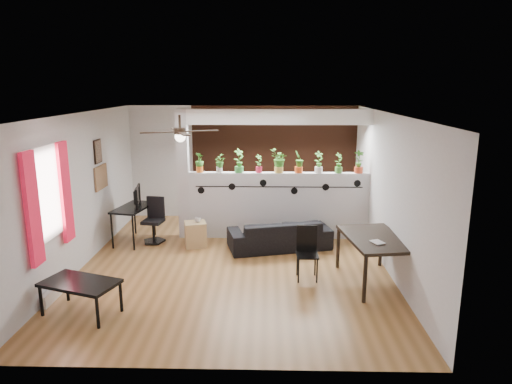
% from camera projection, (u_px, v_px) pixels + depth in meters
% --- Properties ---
extents(room_shell, '(6.30, 7.10, 2.90)m').
position_uv_depth(room_shell, '(233.00, 192.00, 7.64)').
color(room_shell, brown).
rests_on(room_shell, ground).
extents(partition_wall, '(3.60, 0.18, 1.35)m').
position_uv_depth(partition_wall, '(278.00, 205.00, 9.23)').
color(partition_wall, '#BCBCC1').
rests_on(partition_wall, ground).
extents(ceiling_header, '(3.60, 0.18, 0.30)m').
position_uv_depth(ceiling_header, '(279.00, 117.00, 8.82)').
color(ceiling_header, white).
rests_on(ceiling_header, room_shell).
extents(pier_column, '(0.22, 0.20, 2.60)m').
position_uv_depth(pier_column, '(183.00, 175.00, 9.13)').
color(pier_column, '#BCBCC1').
rests_on(pier_column, ground).
extents(brick_panel, '(3.90, 0.05, 2.60)m').
position_uv_depth(brick_panel, '(277.00, 163.00, 10.51)').
color(brick_panel, brown).
rests_on(brick_panel, ground).
extents(vine_decal, '(3.31, 0.01, 0.30)m').
position_uv_depth(vine_decal, '(279.00, 187.00, 9.04)').
color(vine_decal, black).
rests_on(vine_decal, partition_wall).
extents(window_assembly, '(0.09, 1.30, 1.55)m').
position_uv_depth(window_assembly, '(48.00, 196.00, 6.49)').
color(window_assembly, white).
rests_on(window_assembly, room_shell).
extents(baseboard_heater, '(0.08, 1.00, 0.18)m').
position_uv_depth(baseboard_heater, '(59.00, 288.00, 6.81)').
color(baseboard_heater, silver).
rests_on(baseboard_heater, ground).
extents(corkboard, '(0.03, 0.60, 0.45)m').
position_uv_depth(corkboard, '(101.00, 177.00, 8.62)').
color(corkboard, brown).
rests_on(corkboard, room_shell).
extents(framed_art, '(0.03, 0.34, 0.44)m').
position_uv_depth(framed_art, '(98.00, 151.00, 8.45)').
color(framed_art, '#8C7259').
rests_on(framed_art, room_shell).
extents(ceiling_fan, '(1.19, 1.19, 0.43)m').
position_uv_depth(ceiling_fan, '(180.00, 133.00, 7.14)').
color(ceiling_fan, black).
rests_on(ceiling_fan, room_shell).
extents(potted_plant_0, '(0.25, 0.23, 0.40)m').
position_uv_depth(potted_plant_0, '(199.00, 162.00, 9.06)').
color(potted_plant_0, orange).
rests_on(potted_plant_0, partition_wall).
extents(potted_plant_1, '(0.20, 0.22, 0.36)m').
position_uv_depth(potted_plant_1, '(219.00, 163.00, 9.06)').
color(potted_plant_1, silver).
rests_on(potted_plant_1, partition_wall).
extents(potted_plant_2, '(0.32, 0.31, 0.48)m').
position_uv_depth(potted_plant_2, '(239.00, 160.00, 9.03)').
color(potted_plant_2, green).
rests_on(potted_plant_2, partition_wall).
extents(potted_plant_3, '(0.23, 0.22, 0.36)m').
position_uv_depth(potted_plant_3, '(259.00, 163.00, 9.04)').
color(potted_plant_3, red).
rests_on(potted_plant_3, partition_wall).
extents(potted_plant_4, '(0.31, 0.32, 0.47)m').
position_uv_depth(potted_plant_4, '(279.00, 160.00, 9.01)').
color(potted_plant_4, gold).
rests_on(potted_plant_4, partition_wall).
extents(potted_plant_5, '(0.29, 0.29, 0.44)m').
position_uv_depth(potted_plant_5, '(299.00, 161.00, 9.01)').
color(potted_plant_5, '#E9521B').
rests_on(potted_plant_5, partition_wall).
extents(potted_plant_6, '(0.26, 0.23, 0.43)m').
position_uv_depth(potted_plant_6, '(319.00, 161.00, 9.00)').
color(potted_plant_6, silver).
rests_on(potted_plant_6, partition_wall).
extents(potted_plant_7, '(0.26, 0.26, 0.41)m').
position_uv_depth(potted_plant_7, '(339.00, 162.00, 8.99)').
color(potted_plant_7, '#478E33').
rests_on(potted_plant_7, partition_wall).
extents(potted_plant_8, '(0.30, 0.28, 0.47)m').
position_uv_depth(potted_plant_8, '(359.00, 161.00, 8.98)').
color(potted_plant_8, '#BB3D1E').
rests_on(potted_plant_8, partition_wall).
extents(sofa, '(1.95, 1.14, 0.54)m').
position_uv_depth(sofa, '(279.00, 235.00, 8.69)').
color(sofa, black).
rests_on(sofa, ground).
extents(cube_shelf, '(0.47, 0.44, 0.48)m').
position_uv_depth(cube_shelf, '(196.00, 234.00, 8.80)').
color(cube_shelf, tan).
rests_on(cube_shelf, ground).
extents(cup, '(0.15, 0.15, 0.09)m').
position_uv_depth(cup, '(198.00, 220.00, 8.73)').
color(cup, gray).
rests_on(cup, cube_shelf).
extents(computer_desk, '(0.71, 1.08, 0.72)m').
position_uv_depth(computer_desk, '(133.00, 210.00, 8.97)').
color(computer_desk, black).
rests_on(computer_desk, ground).
extents(monitor, '(0.37, 0.12, 0.21)m').
position_uv_depth(monitor, '(135.00, 200.00, 9.08)').
color(monitor, black).
rests_on(monitor, computer_desk).
extents(office_chair, '(0.46, 0.46, 0.89)m').
position_uv_depth(office_chair, '(154.00, 223.00, 9.00)').
color(office_chair, black).
rests_on(office_chair, ground).
extents(dining_table, '(1.03, 1.48, 0.75)m').
position_uv_depth(dining_table, '(375.00, 242.00, 7.08)').
color(dining_table, black).
rests_on(dining_table, ground).
extents(book, '(0.22, 0.25, 0.02)m').
position_uv_depth(book, '(373.00, 243.00, 6.77)').
color(book, gray).
rests_on(book, dining_table).
extents(folding_chair, '(0.35, 0.35, 0.86)m').
position_uv_depth(folding_chair, '(307.00, 248.00, 7.32)').
color(folding_chair, black).
rests_on(folding_chair, ground).
extents(coffee_table, '(1.14, 0.86, 0.47)m').
position_uv_depth(coffee_table, '(80.00, 285.00, 6.15)').
color(coffee_table, black).
rests_on(coffee_table, ground).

